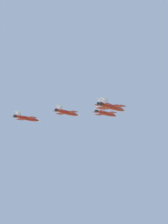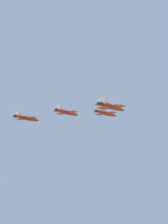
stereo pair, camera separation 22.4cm
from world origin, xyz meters
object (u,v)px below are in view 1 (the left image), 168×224
object	(u,v)px
jet_right_wingman	(110,107)
jet_right_outer	(113,107)
jet_lead	(107,113)
jet_left_outer	(28,118)
jet_left_wingman	(68,113)

from	to	relation	value
jet_right_wingman	jet_right_outer	size ratio (longest dim) A/B	1.01
jet_lead	jet_left_outer	world-z (taller)	jet_lead
jet_lead	jet_left_wingman	xyz separation A→B (m)	(-16.35, -11.57, -0.30)
jet_left_outer	jet_right_outer	bearing A→B (deg)	-89.03
jet_left_wingman	jet_right_wingman	bearing A→B (deg)	-91.03
jet_lead	jet_left_wingman	distance (m)	20.04
jet_left_wingman	jet_right_wingman	distance (m)	25.95
jet_right_outer	jet_left_outer	bearing A→B (deg)	89.22
jet_lead	jet_left_outer	bearing A→B (deg)	140.47
jet_right_wingman	jet_right_outer	distance (m)	20.54
jet_left_wingman	jet_left_outer	world-z (taller)	jet_left_wingman
jet_left_wingman	jet_left_outer	xyz separation A→B (m)	(-16.35, -11.57, -3.63)
jet_right_wingman	jet_left_outer	distance (m)	41.93
jet_left_wingman	jet_lead	bearing A→B (deg)	-41.40
jet_right_wingman	jet_right_outer	world-z (taller)	jet_right_wingman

